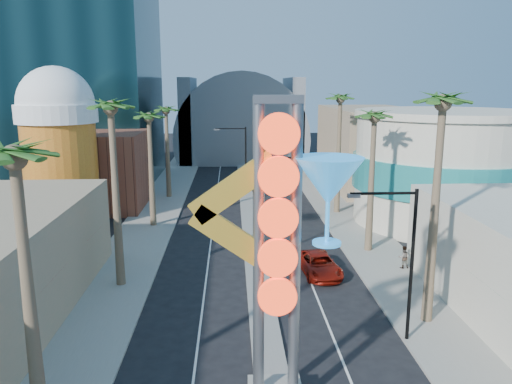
# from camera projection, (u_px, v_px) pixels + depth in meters

# --- Properties ---
(sidewalk_west) EXTENTS (5.00, 100.00, 0.15)m
(sidewalk_west) POSITION_uv_depth(u_px,v_px,m) (156.00, 212.00, 51.16)
(sidewalk_west) COLOR gray
(sidewalk_west) RESTS_ON ground
(sidewalk_east) EXTENTS (5.00, 100.00, 0.15)m
(sidewalk_east) POSITION_uv_depth(u_px,v_px,m) (339.00, 210.00, 52.07)
(sidewalk_east) COLOR gray
(sidewalk_east) RESTS_ON ground
(median) EXTENTS (1.60, 84.00, 0.15)m
(median) POSITION_uv_depth(u_px,v_px,m) (248.00, 204.00, 54.54)
(median) COLOR gray
(median) RESTS_ON ground
(brick_filler_west) EXTENTS (10.00, 10.00, 8.00)m
(brick_filler_west) POSITION_uv_depth(u_px,v_px,m) (97.00, 170.00, 52.94)
(brick_filler_west) COLOR brown
(brick_filler_west) RESTS_ON ground
(filler_east) EXTENTS (10.00, 20.00, 10.00)m
(filler_east) POSITION_uv_depth(u_px,v_px,m) (369.00, 147.00, 64.03)
(filler_east) COLOR tan
(filler_east) RESTS_ON ground
(beer_mug) EXTENTS (7.00, 7.00, 14.50)m
(beer_mug) POSITION_uv_depth(u_px,v_px,m) (59.00, 143.00, 44.27)
(beer_mug) COLOR #B84618
(beer_mug) RESTS_ON ground
(turquoise_building) EXTENTS (16.60, 16.60, 10.60)m
(turquoise_building) POSITION_uv_depth(u_px,v_px,m) (443.00, 168.00, 46.51)
(turquoise_building) COLOR beige
(turquoise_building) RESTS_ON ground
(canopy) EXTENTS (22.00, 16.00, 22.00)m
(canopy) POSITION_uv_depth(u_px,v_px,m) (241.00, 135.00, 86.83)
(canopy) COLOR slate
(canopy) RESTS_ON ground
(neon_sign) EXTENTS (6.53, 2.60, 12.55)m
(neon_sign) POSITION_uv_depth(u_px,v_px,m) (299.00, 236.00, 18.85)
(neon_sign) COLOR gray
(neon_sign) RESTS_ON ground
(streetlight_0) EXTENTS (3.79, 0.25, 8.00)m
(streetlight_0) POSITION_uv_depth(u_px,v_px,m) (263.00, 198.00, 35.98)
(streetlight_0) COLOR black
(streetlight_0) RESTS_ON ground
(streetlight_1) EXTENTS (3.79, 0.25, 8.00)m
(streetlight_1) POSITION_uv_depth(u_px,v_px,m) (241.00, 153.00, 59.36)
(streetlight_1) COLOR black
(streetlight_1) RESTS_ON ground
(streetlight_2) EXTENTS (3.45, 0.25, 8.00)m
(streetlight_2) POSITION_uv_depth(u_px,v_px,m) (403.00, 252.00, 24.58)
(streetlight_2) COLOR black
(streetlight_2) RESTS_ON ground
(palm_0) EXTENTS (2.40, 2.40, 11.70)m
(palm_0) POSITION_uv_depth(u_px,v_px,m) (16.00, 174.00, 16.88)
(palm_0) COLOR brown
(palm_0) RESTS_ON ground
(palm_1) EXTENTS (2.40, 2.40, 12.70)m
(palm_1) POSITION_uv_depth(u_px,v_px,m) (111.00, 119.00, 30.36)
(palm_1) COLOR brown
(palm_1) RESTS_ON ground
(palm_2) EXTENTS (2.40, 2.40, 11.20)m
(palm_2) POSITION_uv_depth(u_px,v_px,m) (149.00, 124.00, 44.31)
(palm_2) COLOR brown
(palm_2) RESTS_ON ground
(palm_3) EXTENTS (2.40, 2.40, 11.20)m
(palm_3) POSITION_uv_depth(u_px,v_px,m) (166.00, 115.00, 56.02)
(palm_3) COLOR brown
(palm_3) RESTS_ON ground
(palm_5) EXTENTS (2.40, 2.40, 13.20)m
(palm_5) POSITION_uv_depth(u_px,v_px,m) (442.00, 117.00, 25.27)
(palm_5) COLOR brown
(palm_5) RESTS_ON ground
(palm_6) EXTENTS (2.40, 2.40, 11.70)m
(palm_6) POSITION_uv_depth(u_px,v_px,m) (374.00, 125.00, 37.27)
(palm_6) COLOR brown
(palm_6) RESTS_ON ground
(palm_7) EXTENTS (2.40, 2.40, 12.70)m
(palm_7) POSITION_uv_depth(u_px,v_px,m) (340.00, 106.00, 48.80)
(palm_7) COLOR brown
(palm_7) RESTS_ON ground
(red_pickup) EXTENTS (2.94, 5.36, 1.42)m
(red_pickup) POSITION_uv_depth(u_px,v_px,m) (319.00, 264.00, 34.50)
(red_pickup) COLOR maroon
(red_pickup) RESTS_ON ground
(pedestrian_b) EXTENTS (0.85, 0.70, 1.61)m
(pedestrian_b) POSITION_uv_depth(u_px,v_px,m) (403.00, 257.00, 35.25)
(pedestrian_b) COLOR gray
(pedestrian_b) RESTS_ON sidewalk_east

